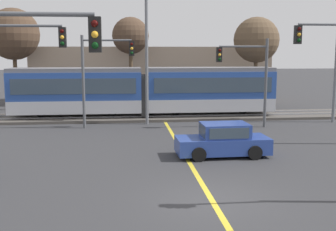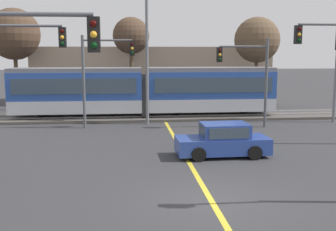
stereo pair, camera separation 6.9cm
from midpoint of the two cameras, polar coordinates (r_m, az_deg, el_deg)
The scene contains 16 objects.
ground_plane at distance 13.95m, azimuth 5.95°, elevation -11.27°, with size 200.00×200.00×0.00m, color #333335.
track_bed at distance 30.35m, azimuth -0.61°, elevation -0.14°, with size 120.00×4.00×0.18m, color #4C4742.
rail_near at distance 29.62m, azimuth -0.48°, elevation -0.09°, with size 120.00×0.08×0.10m, color #939399.
rail_far at distance 31.04m, azimuth -0.73°, elevation 0.32°, with size 120.00×0.08×0.10m, color #939399.
light_rail_tram at distance 30.01m, azimuth -3.13°, elevation 3.52°, with size 18.50×2.64×3.43m.
lane_centre_line at distance 19.90m, azimuth 2.23°, elevation -5.11°, with size 0.20×17.46×0.01m, color gold.
sedan_crossing at distance 19.37m, azimuth 7.51°, elevation -3.45°, with size 4.24×2.00×1.52m.
traffic_light_far_right at distance 26.61m, azimuth 10.99°, elevation 6.09°, with size 3.25×0.38×5.53m.
traffic_light_far_left at distance 26.36m, azimuth -8.95°, elevation 6.56°, with size 3.25×0.38×5.73m.
traffic_light_near_left at distance 11.48m, azimuth -21.06°, elevation 4.60°, with size 3.75×0.38×6.17m.
traffic_light_mid_left at distance 20.15m, azimuth -21.19°, elevation 6.46°, with size 4.25×0.38×6.20m.
street_lamp_centre at distance 27.41m, azimuth -2.41°, elevation 9.20°, with size 2.09×0.28×8.85m.
bare_tree_far_west at distance 36.43m, azimuth -20.07°, elevation 10.28°, with size 4.13×4.13×8.18m.
bare_tree_west at distance 35.29m, azimuth -4.97°, elevation 10.63°, with size 3.02×3.02×7.54m.
bare_tree_east at distance 35.78m, azimuth 12.03°, elevation 9.94°, with size 3.73×3.73×7.54m.
building_backdrop_far at distance 40.34m, azimuth -2.15°, elevation 5.60°, with size 21.55×6.00×5.15m, color gray.
Camera 2 is at (-2.71, -12.83, 4.75)m, focal length 45.00 mm.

